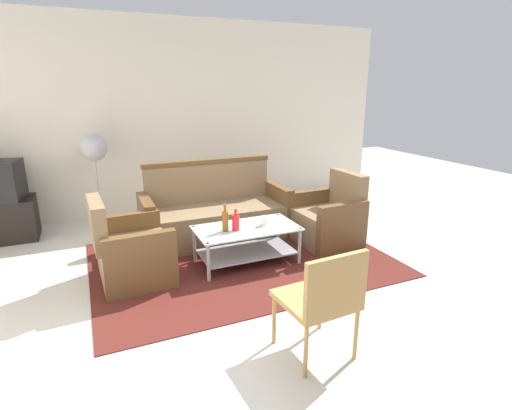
{
  "coord_description": "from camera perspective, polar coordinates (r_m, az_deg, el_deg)",
  "views": [
    {
      "loc": [
        -1.52,
        -3.0,
        1.87
      ],
      "look_at": [
        0.1,
        0.71,
        0.65
      ],
      "focal_mm": 28.02,
      "sensor_mm": 36.0,
      "label": 1
    }
  ],
  "objects": [
    {
      "name": "pedestal_fan",
      "position": [
        5.67,
        -22.15,
        6.85
      ],
      "size": [
        0.36,
        0.36,
        1.27
      ],
      "color": "#2D2D33",
      "rests_on": "ground"
    },
    {
      "name": "wall_back",
      "position": [
        6.27,
        -9.7,
        12.25
      ],
      "size": [
        6.52,
        0.12,
        2.8
      ],
      "color": "silver",
      "rests_on": "ground"
    },
    {
      "name": "ground_plane",
      "position": [
        3.85,
        2.93,
        -12.33
      ],
      "size": [
        14.0,
        14.0,
        0.0
      ],
      "primitive_type": "plane",
      "color": "beige"
    },
    {
      "name": "armchair_right",
      "position": [
        4.96,
        10.23,
        -2.13
      ],
      "size": [
        0.73,
        0.79,
        0.85
      ],
      "rotation": [
        0.0,
        0.0,
        1.61
      ],
      "color": "#7F6647",
      "rests_on": "rug"
    },
    {
      "name": "bottle_red",
      "position": [
        4.17,
        -2.92,
        -2.5
      ],
      "size": [
        0.08,
        0.08,
        0.23
      ],
      "color": "red",
      "rests_on": "coffee_table"
    },
    {
      "name": "bottle_brown",
      "position": [
        4.14,
        -4.42,
        -2.25
      ],
      "size": [
        0.07,
        0.07,
        0.3
      ],
      "color": "brown",
      "rests_on": "coffee_table"
    },
    {
      "name": "couch",
      "position": [
        5.01,
        -5.83,
        -1.38
      ],
      "size": [
        1.8,
        0.75,
        0.96
      ],
      "rotation": [
        0.0,
        0.0,
        3.14
      ],
      "color": "#7F6647",
      "rests_on": "rug"
    },
    {
      "name": "coffee_table",
      "position": [
        4.32,
        -1.36,
        -4.95
      ],
      "size": [
        1.1,
        0.6,
        0.4
      ],
      "color": "silver",
      "rests_on": "rug"
    },
    {
      "name": "wicker_chair",
      "position": [
        2.82,
        9.6,
        -12.68
      ],
      "size": [
        0.51,
        0.51,
        0.84
      ],
      "rotation": [
        0.0,
        0.0,
        0.06
      ],
      "color": "#AD844C",
      "rests_on": "ground"
    },
    {
      "name": "armchair_left",
      "position": [
        4.13,
        -17.42,
        -6.56
      ],
      "size": [
        0.73,
        0.79,
        0.85
      ],
      "rotation": [
        0.0,
        0.0,
        -1.53
      ],
      "color": "#7F6647",
      "rests_on": "rug"
    },
    {
      "name": "rug",
      "position": [
        4.49,
        -2.09,
        -7.75
      ],
      "size": [
        3.16,
        2.27,
        0.01
      ],
      "primitive_type": "cube",
      "color": "#511E19",
      "rests_on": "ground"
    },
    {
      "name": "tv_stand",
      "position": [
        5.87,
        -32.61,
        -1.87
      ],
      "size": [
        0.8,
        0.5,
        0.52
      ],
      "primitive_type": "cube",
      "color": "black",
      "rests_on": "ground"
    },
    {
      "name": "cup",
      "position": [
        4.32,
        1.17,
        -2.28
      ],
      "size": [
        0.08,
        0.08,
        0.1
      ],
      "primitive_type": "cylinder",
      "color": "silver",
      "rests_on": "coffee_table"
    }
  ]
}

